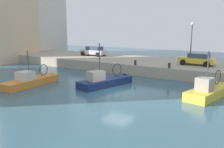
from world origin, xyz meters
name	(u,v)px	position (x,y,z in m)	size (l,w,h in m)	color
water_surface	(118,92)	(0.00, 0.00, 0.00)	(80.00, 80.00, 0.00)	#386070
quay_wall	(164,67)	(11.50, 0.00, 0.60)	(9.00, 56.00, 1.20)	#ADA08C
fishing_boat_navy	(108,84)	(1.66, 2.12, 0.12)	(6.64, 3.28, 4.86)	navy
fishing_boat_orange	(34,83)	(-1.97, 8.29, 0.12)	(6.77, 1.89, 4.08)	orange
fishing_boat_yellow	(211,94)	(2.92, -7.01, 0.12)	(6.53, 3.01, 4.47)	gold
parked_car_yellow	(198,59)	(11.03, -4.06, 1.90)	(2.26, 3.96, 1.37)	gold
parked_car_silver	(94,51)	(12.30, 11.41, 1.92)	(1.95, 4.11, 1.41)	#B7B7BC
mooring_bollard_south	(169,65)	(7.35, -2.00, 1.48)	(0.28, 0.28, 0.55)	#2D2D33
mooring_bollard_mid	(135,63)	(7.35, 2.00, 1.48)	(0.28, 0.28, 0.55)	#2D2D33
quay_streetlamp	(192,36)	(13.00, -2.75, 4.45)	(0.36, 0.36, 4.83)	#38383D
waterfront_building_west	(38,10)	(16.31, 27.34, 8.59)	(8.63, 7.26, 17.14)	silver
waterfront_building_east_mid	(0,5)	(7.20, 25.79, 8.82)	(8.85, 8.19, 17.60)	beige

